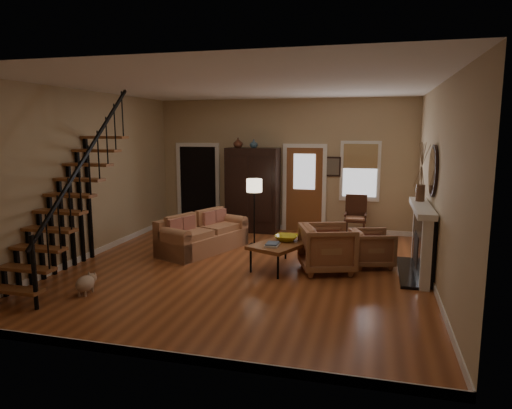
% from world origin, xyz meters
% --- Properties ---
extents(room, '(7.00, 7.33, 3.30)m').
position_xyz_m(room, '(-0.41, 1.76, 1.51)').
color(room, '#9B4E27').
rests_on(room, ground).
extents(staircase, '(0.94, 2.80, 3.20)m').
position_xyz_m(staircase, '(-2.78, -1.30, 1.60)').
color(staircase, brown).
rests_on(staircase, ground).
extents(fireplace, '(0.33, 1.95, 2.30)m').
position_xyz_m(fireplace, '(3.13, 0.50, 0.74)').
color(fireplace, black).
rests_on(fireplace, ground).
extents(armoire, '(1.30, 0.60, 2.10)m').
position_xyz_m(armoire, '(-0.70, 3.15, 1.05)').
color(armoire, black).
rests_on(armoire, ground).
extents(vase_a, '(0.24, 0.24, 0.25)m').
position_xyz_m(vase_a, '(-1.05, 3.05, 2.22)').
color(vase_a, '#4C2619').
rests_on(vase_a, armoire).
extents(vase_b, '(0.20, 0.20, 0.21)m').
position_xyz_m(vase_b, '(-0.65, 3.05, 2.21)').
color(vase_b, '#334C60').
rests_on(vase_b, armoire).
extents(sofa, '(1.54, 2.18, 0.75)m').
position_xyz_m(sofa, '(-1.20, 0.99, 0.37)').
color(sofa, '#B27751').
rests_on(sofa, ground).
extents(coffee_table, '(1.19, 1.47, 0.49)m').
position_xyz_m(coffee_table, '(0.65, 0.22, 0.25)').
color(coffee_table, brown).
rests_on(coffee_table, ground).
extents(bowl, '(0.44, 0.44, 0.11)m').
position_xyz_m(bowl, '(0.70, 0.37, 0.55)').
color(bowl, gold).
rests_on(bowl, coffee_table).
extents(books, '(0.24, 0.32, 0.06)m').
position_xyz_m(books, '(0.53, -0.08, 0.52)').
color(books, beige).
rests_on(books, coffee_table).
extents(armchair_left, '(1.18, 1.17, 0.85)m').
position_xyz_m(armchair_left, '(1.47, 0.26, 0.43)').
color(armchair_left, brown).
rests_on(armchair_left, ground).
extents(armchair_right, '(0.93, 0.91, 0.69)m').
position_xyz_m(armchair_right, '(2.26, 0.79, 0.34)').
color(armchair_right, brown).
rests_on(armchair_right, ground).
extents(floor_lamp, '(0.37, 0.37, 1.49)m').
position_xyz_m(floor_lamp, '(-0.28, 1.70, 0.74)').
color(floor_lamp, black).
rests_on(floor_lamp, ground).
extents(side_chair, '(0.54, 0.54, 1.02)m').
position_xyz_m(side_chair, '(1.85, 2.95, 0.51)').
color(side_chair, '#3E1F13').
rests_on(side_chair, ground).
extents(dog, '(0.28, 0.44, 0.31)m').
position_xyz_m(dog, '(-2.06, -1.89, 0.15)').
color(dog, tan).
rests_on(dog, ground).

